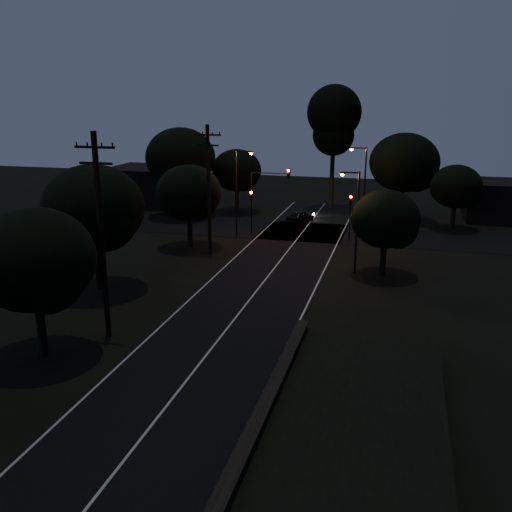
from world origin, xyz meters
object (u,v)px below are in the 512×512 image
Objects in this scene: signal_left at (251,204)px; car at (300,216)px; tall_pine at (334,120)px; streetlight_c at (355,215)px; signal_right at (350,209)px; streetlight_a at (238,188)px; utility_pole_far at (209,189)px; streetlight_b at (363,183)px; utility_pole_mid at (101,234)px; signal_mast at (269,189)px.

signal_left is 1.10× the size of car.
tall_pine reaches higher than streetlight_c.
streetlight_a reaches higher than signal_right.
streetlight_c is (10.43, -9.99, 1.51)m from signal_left.
utility_pole_far is at bearing -96.59° from streetlight_a.
streetlight_c is (0.52, -14.00, -0.29)m from streetlight_b.
tall_pine is at bearing 103.49° from signal_right.
utility_pole_far is (0.00, 17.00, -0.25)m from utility_pole_mid.
streetlight_c is at bearing 51.74° from utility_pole_mid.
streetlight_b is at bearing -177.18° from car.
streetlight_c is at bearing -82.98° from signal_right.
streetlight_a is 1.07× the size of streetlight_c.
car is (4.99, 31.00, -5.11)m from utility_pole_mid.
car is (-6.84, 16.00, -3.72)m from streetlight_c.
streetlight_b reaches higher than signal_left.
utility_pole_far is 12.05m from streetlight_c.
utility_pole_far is 6.10m from streetlight_a.
signal_mast is (-7.51, 0.00, 1.50)m from signal_right.
utility_pole_far reaches higher than streetlight_c.
tall_pine is at bearing 73.07° from utility_pole_far.
signal_mast reaches higher than car.
signal_mast is (3.09, 7.99, -1.15)m from utility_pole_far.
tall_pine is 18.91m from streetlight_a.
streetlight_c is at bearing -48.81° from signal_mast.
utility_pole_mid reaches higher than streetlight_c.
signal_mast reaches higher than signal_left.
streetlight_a is at bearing 82.15° from car.
utility_pole_mid reaches higher than utility_pole_far.
signal_left is 2.77m from streetlight_a.
tall_pine is 2.22× the size of signal_mast.
signal_right is 0.51× the size of streetlight_b.
signal_left is 0.66× the size of signal_mast.
utility_pole_far is 16.51m from streetlight_b.
streetlight_a is (0.69, 6.00, -0.85)m from utility_pole_far.
signal_mast is at bearing 39.77° from streetlight_a.
car is (1.90, 6.01, -3.71)m from signal_mast.
signal_left is 9.20m from signal_right.
utility_pole_mid is at bearing -99.93° from tall_pine.
streetlight_a is 13.72m from streetlight_c.
signal_mast reaches higher than signal_right.
streetlight_b is (0.71, 4.01, 1.80)m from signal_right.
utility_pole_far is at bearing -106.93° from tall_pine.
signal_mast is 3.13m from streetlight_a.
signal_mast is at bearing 68.89° from utility_pole_far.
signal_mast is at bearing 179.97° from signal_right.
signal_left is 0.51× the size of streetlight_b.
tall_pine reaches higher than utility_pole_mid.
signal_mast is 1.68× the size of car.
signal_left is at bearing 70.41° from streetlight_a.
utility_pole_mid is 1.47× the size of streetlight_c.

